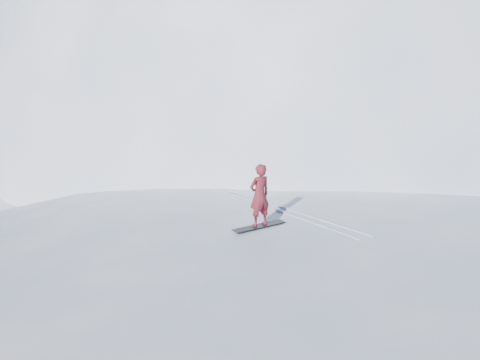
# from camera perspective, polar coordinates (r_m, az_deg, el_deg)

# --- Properties ---
(ground) EXTENTS (400.00, 400.00, 0.00)m
(ground) POSITION_cam_1_polar(r_m,az_deg,el_deg) (12.81, 19.52, -18.41)
(ground) COLOR white
(ground) RESTS_ON ground
(near_ridge) EXTENTS (36.00, 28.00, 4.80)m
(near_ridge) POSITION_cam_1_polar(r_m,az_deg,el_deg) (15.20, 13.02, -12.63)
(near_ridge) COLOR white
(near_ridge) RESTS_ON ground
(summit_peak) EXTENTS (60.00, 56.00, 56.00)m
(summit_peak) POSITION_cam_1_polar(r_m,az_deg,el_deg) (45.30, 11.70, 4.88)
(summit_peak) COLOR white
(summit_peak) RESTS_ON ground
(peak_shoulder) EXTENTS (28.00, 24.00, 18.00)m
(peak_shoulder) POSITION_cam_1_polar(r_m,az_deg,el_deg) (33.20, 3.60, 2.03)
(peak_shoulder) COLOR white
(peak_shoulder) RESTS_ON ground
(wind_bumps) EXTENTS (16.00, 14.40, 1.00)m
(wind_bumps) POSITION_cam_1_polar(r_m,az_deg,el_deg) (13.67, 10.85, -15.66)
(wind_bumps) COLOR white
(wind_bumps) RESTS_ON ground
(snowboard) EXTENTS (1.61, 0.35, 0.03)m
(snowboard) POSITION_cam_1_polar(r_m,az_deg,el_deg) (12.81, 2.36, -5.63)
(snowboard) COLOR black
(snowboard) RESTS_ON near_ridge
(snowboarder) EXTENTS (0.64, 0.43, 1.71)m
(snowboarder) POSITION_cam_1_polar(r_m,az_deg,el_deg) (12.55, 2.40, -1.87)
(snowboarder) COLOR maroon
(snowboarder) RESTS_ON snowboard
(board_tracks) EXTENTS (1.09, 5.98, 0.04)m
(board_tracks) POSITION_cam_1_polar(r_m,az_deg,el_deg) (14.23, 5.61, -3.67)
(board_tracks) COLOR silver
(board_tracks) RESTS_ON ground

